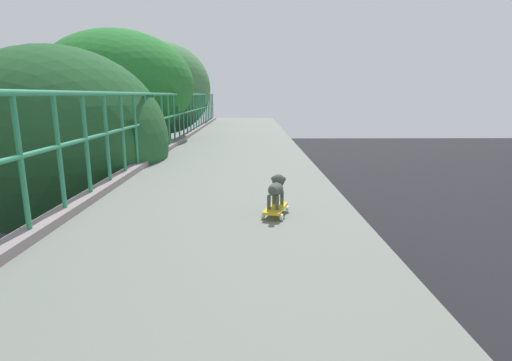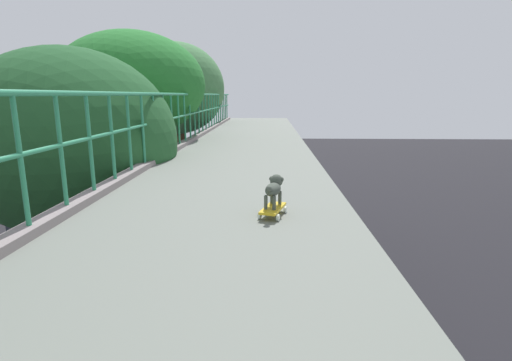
{
  "view_description": "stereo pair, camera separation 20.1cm",
  "coord_description": "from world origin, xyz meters",
  "px_view_note": "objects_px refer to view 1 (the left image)",
  "views": [
    {
      "loc": [
        1.63,
        -0.89,
        6.66
      ],
      "look_at": [
        1.68,
        3.46,
        5.7
      ],
      "focal_mm": 27.31,
      "sensor_mm": 36.0,
      "label": 1
    },
    {
      "loc": [
        1.83,
        -0.89,
        6.66
      ],
      "look_at": [
        1.68,
        3.46,
        5.7
      ],
      "focal_mm": 27.31,
      "sensor_mm": 36.0,
      "label": 2
    }
  ],
  "objects_px": {
    "car_green_fifth": "(60,280)",
    "car_yellow_cab_seventh": "(131,209)",
    "car_silver_sixth": "(20,239)",
    "small_dog": "(276,187)",
    "toy_skateboard": "(276,209)",
    "city_bus": "(117,159)"
  },
  "relations": [
    {
      "from": "car_silver_sixth",
      "to": "small_dog",
      "type": "distance_m",
      "value": 16.31
    },
    {
      "from": "car_yellow_cab_seventh",
      "to": "city_bus",
      "type": "relative_size",
      "value": 0.36
    },
    {
      "from": "car_green_fifth",
      "to": "city_bus",
      "type": "distance_m",
      "value": 18.05
    },
    {
      "from": "car_silver_sixth",
      "to": "car_yellow_cab_seventh",
      "type": "relative_size",
      "value": 1.11
    },
    {
      "from": "city_bus",
      "to": "toy_skateboard",
      "type": "bearing_deg",
      "value": -67.75
    },
    {
      "from": "toy_skateboard",
      "to": "small_dog",
      "type": "distance_m",
      "value": 0.22
    },
    {
      "from": "car_green_fifth",
      "to": "city_bus",
      "type": "relative_size",
      "value": 0.35
    },
    {
      "from": "car_yellow_cab_seventh",
      "to": "toy_skateboard",
      "type": "bearing_deg",
      "value": -67.66
    },
    {
      "from": "car_yellow_cab_seventh",
      "to": "small_dog",
      "type": "bearing_deg",
      "value": -67.57
    },
    {
      "from": "car_silver_sixth",
      "to": "city_bus",
      "type": "xyz_separation_m",
      "value": [
        -0.45,
        13.79,
        1.18
      ]
    },
    {
      "from": "city_bus",
      "to": "car_silver_sixth",
      "type": "bearing_deg",
      "value": -88.13
    },
    {
      "from": "car_green_fifth",
      "to": "toy_skateboard",
      "type": "relative_size",
      "value": 8.76
    },
    {
      "from": "car_green_fifth",
      "to": "car_yellow_cab_seventh",
      "type": "height_order",
      "value": "car_yellow_cab_seventh"
    },
    {
      "from": "car_silver_sixth",
      "to": "city_bus",
      "type": "distance_m",
      "value": 13.85
    },
    {
      "from": "car_silver_sixth",
      "to": "car_yellow_cab_seventh",
      "type": "distance_m",
      "value": 5.62
    },
    {
      "from": "car_green_fifth",
      "to": "car_yellow_cab_seventh",
      "type": "bearing_deg",
      "value": 91.39
    },
    {
      "from": "small_dog",
      "to": "city_bus",
      "type": "bearing_deg",
      "value": 112.31
    },
    {
      "from": "car_green_fifth",
      "to": "car_yellow_cab_seventh",
      "type": "relative_size",
      "value": 0.99
    },
    {
      "from": "car_silver_sixth",
      "to": "small_dog",
      "type": "height_order",
      "value": "small_dog"
    },
    {
      "from": "car_yellow_cab_seventh",
      "to": "car_silver_sixth",
      "type": "bearing_deg",
      "value": -125.93
    },
    {
      "from": "car_silver_sixth",
      "to": "small_dog",
      "type": "bearing_deg",
      "value": -49.6
    },
    {
      "from": "city_bus",
      "to": "small_dog",
      "type": "xyz_separation_m",
      "value": [
        10.51,
        -25.61,
        3.85
      ]
    }
  ]
}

